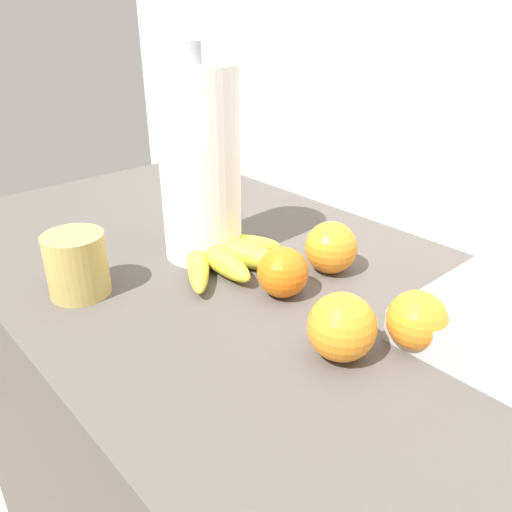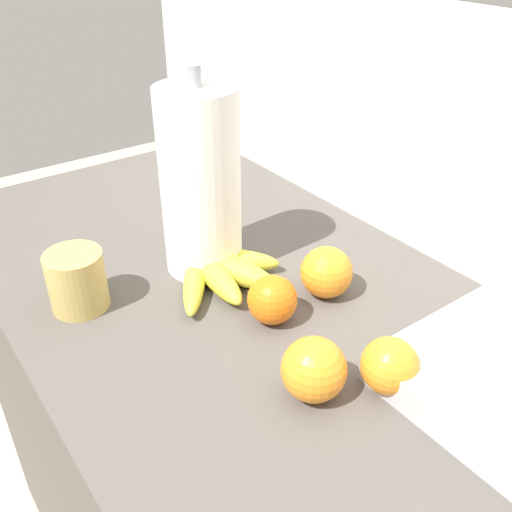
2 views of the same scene
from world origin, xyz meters
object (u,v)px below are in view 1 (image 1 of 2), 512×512
Objects in this scene: banana_bunch at (220,253)px; orange_far_right at (342,327)px; orange_front at (283,272)px; orange_right at (331,247)px; paper_towel_roll at (200,166)px; mug at (77,265)px; orange_back_left at (417,320)px.

orange_far_right is at bearing -8.51° from banana_bunch.
orange_front is 0.11m from orange_right.
orange_right is 0.24× the size of paper_towel_roll.
paper_towel_roll is (-0.05, 0.01, 0.13)m from banana_bunch.
paper_towel_roll is 3.60× the size of mug.
banana_bunch is 0.17m from orange_right.
paper_towel_roll is at bearing -174.92° from orange_back_left.
orange_far_right reaches higher than orange_front.
banana_bunch is 0.33m from orange_back_left.
banana_bunch is 0.28m from orange_far_right.
orange_right is at bearing 58.77° from mug.
paper_towel_roll is at bearing 179.96° from orange_front.
paper_towel_roll is at bearing 87.24° from mug.
mug is at bearing -92.76° from paper_towel_roll.
paper_towel_roll is (-0.33, 0.05, 0.11)m from orange_far_right.
orange_front is 0.80× the size of mug.
orange_right is at bearing 40.68° from banana_bunch.
mug reaches higher than orange_far_right.
banana_bunch is 0.65× the size of paper_towel_roll.
mug reaches higher than orange_back_left.
orange_far_right is 0.38m from mug.
paper_towel_roll is at bearing -149.83° from orange_right.
orange_back_left is 0.22× the size of paper_towel_roll.
orange_back_left is (0.19, 0.03, 0.00)m from orange_front.
orange_back_left is (0.33, 0.04, 0.02)m from banana_bunch.
orange_front is 1.00× the size of orange_back_left.
banana_bunch is 2.33× the size of mug.
paper_towel_roll is (-0.18, -0.11, 0.11)m from orange_right.
orange_front is 0.22× the size of paper_towel_roll.
orange_front and orange_back_left have the same top height.
orange_back_left is 0.80× the size of mug.
paper_towel_roll is 0.24m from mug.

